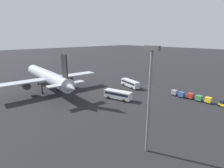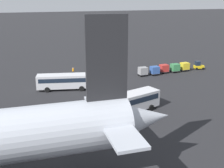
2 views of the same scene
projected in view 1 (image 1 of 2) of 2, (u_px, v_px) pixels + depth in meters
The scene contains 12 objects.
ground_plane at pixel (150, 86), 79.18m from camera, with size 600.00×600.00×0.00m, color #232326.
airplane at pixel (48, 77), 69.25m from camera, with size 46.31×39.77×16.18m.
shuttle_bus_near at pixel (130, 83), 76.56m from camera, with size 10.95×5.14×3.04m.
shuttle_bus_far at pixel (118, 94), 61.33m from camera, with size 10.41×5.38×3.11m.
baggage_tug at pixel (223, 104), 54.94m from camera, with size 2.63×2.08×2.10m.
worker_person at pixel (151, 83), 80.67m from camera, with size 0.38×0.38×1.74m.
cargo_cart_yellow at pixel (208, 100), 57.75m from camera, with size 2.00×1.68×2.06m.
cargo_cart_green at pixel (199, 98), 59.63m from camera, with size 2.00×1.68×2.06m.
cargo_cart_red at pixel (191, 96), 61.88m from camera, with size 2.00×1.68×2.06m.
cargo_cart_blue at pixel (182, 94), 63.43m from camera, with size 2.00×1.68×2.06m.
cargo_cart_grey at pixel (174, 92), 65.68m from camera, with size 2.00×1.68×2.06m.
light_pole at pixel (150, 91), 30.71m from camera, with size 2.80×0.70×19.94m.
Camera 1 is at (-44.20, 64.50, 21.29)m, focal length 28.00 mm.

